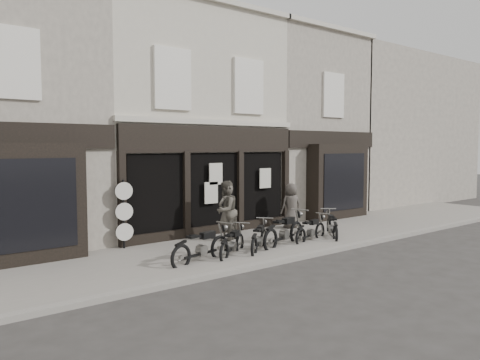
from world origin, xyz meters
TOP-DOWN VIEW (x-y plane):
  - ground_plane at (0.00, 0.00)m, footprint 90.00×90.00m
  - pavement at (0.00, 0.90)m, footprint 30.00×4.20m
  - kerb at (0.00, -1.25)m, footprint 30.00×0.25m
  - central_building at (0.00, 5.95)m, footprint 7.30×6.22m
  - neighbour_right at (6.35, 5.90)m, footprint 5.60×6.73m
  - filler_right at (14.50, 6.00)m, footprint 11.00×6.00m
  - motorcycle_0 at (-2.49, -0.03)m, footprint 2.17×0.80m
  - motorcycle_1 at (-1.38, 0.05)m, footprint 1.70×1.24m
  - motorcycle_2 at (-0.36, 0.05)m, footprint 1.71×1.41m
  - motorcycle_3 at (0.73, 0.11)m, footprint 2.30×0.99m
  - motorcycle_4 at (1.91, 0.06)m, footprint 1.89×0.76m
  - motorcycle_5 at (2.96, 0.07)m, footprint 1.50×1.68m
  - man_left at (-0.30, 1.73)m, footprint 0.68×0.46m
  - man_centre at (-0.34, 1.76)m, footprint 1.17×1.06m
  - man_right at (2.98, 2.08)m, footprint 0.92×0.69m
  - advert_sign_post at (-3.50, 2.67)m, footprint 0.54×0.35m

SIDE VIEW (x-z plane):
  - ground_plane at x=0.00m, z-range 0.00..0.00m
  - pavement at x=0.00m, z-range 0.00..0.12m
  - kerb at x=0.00m, z-range 0.00..0.13m
  - motorcycle_1 at x=-1.38m, z-range -0.09..0.82m
  - motorcycle_4 at x=1.91m, z-range -0.09..0.83m
  - motorcycle_2 at x=-0.36m, z-range -0.10..0.86m
  - motorcycle_5 at x=2.96m, z-range -0.10..0.87m
  - motorcycle_0 at x=-2.49m, z-range -0.11..0.95m
  - motorcycle_3 at x=0.73m, z-range -0.12..1.01m
  - man_right at x=2.98m, z-range 0.12..1.82m
  - man_left at x=-0.30m, z-range 0.12..1.96m
  - advert_sign_post at x=-3.50m, z-range -0.03..2.18m
  - man_centre at x=-0.34m, z-range 0.12..2.08m
  - neighbour_right at x=6.35m, z-range -0.13..8.21m
  - central_building at x=0.00m, z-range -0.09..8.25m
  - filler_right at x=14.50m, z-range 0.00..8.20m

